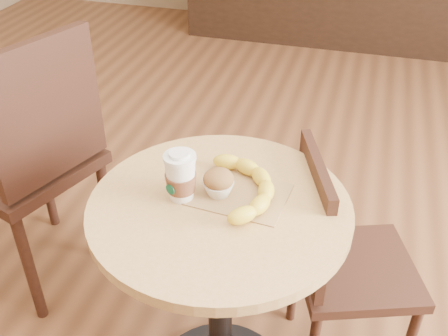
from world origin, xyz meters
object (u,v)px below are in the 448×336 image
Objects in this scene: chair_left at (33,158)px; banana at (241,188)px; coffee_cup at (181,178)px; cafe_table at (220,270)px; chair_right at (340,259)px; muffin at (218,182)px.

banana is (0.81, -0.26, 0.22)m from chair_left.
coffee_cup is 0.47× the size of banana.
chair_right reaches higher than cafe_table.
banana is (-0.27, -0.17, 0.34)m from chair_right.
muffin is at bearing 45.19° from coffee_cup.
chair_right is 0.60m from coffee_cup.
chair_right is 2.80× the size of banana.
muffin is (0.09, 0.04, -0.02)m from coffee_cup.
banana is (0.14, 0.05, -0.04)m from coffee_cup.
coffee_cup is 0.10m from muffin.
coffee_cup is 0.15m from banana.
muffin is (0.75, -0.27, 0.24)m from chair_left.
banana is at bearing 91.33° from chair_left.
muffin is 0.06m from banana.
chair_left is 1.26× the size of chair_right.
chair_left is 0.78m from coffee_cup.
chair_right is at bearing 35.05° from cafe_table.
cafe_table is 0.75× the size of chair_left.
banana is at bearing 47.91° from cafe_table.
chair_left is 12.68× the size of muffin.
muffin is (-0.32, -0.18, 0.35)m from chair_right.
chair_right is at bearing 12.98° from banana.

